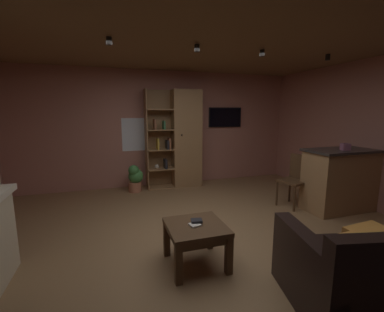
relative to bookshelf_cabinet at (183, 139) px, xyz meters
name	(u,v)px	position (x,y,z in m)	size (l,w,h in m)	color
floor	(201,238)	(-0.45, -2.51, -1.07)	(6.30, 5.51, 0.02)	olive
wall_back	(160,129)	(-0.45, 0.27, 0.22)	(6.42, 0.06, 2.57)	#AD7060
ceiling	(202,33)	(-0.45, -2.51, 1.52)	(6.30, 5.51, 0.02)	brown
window_pane_back	(140,134)	(-0.91, 0.24, 0.11)	(0.80, 0.01, 0.72)	white
bookshelf_cabinet	(183,139)	(0.00, 0.00, 0.00)	(1.23, 0.41, 2.15)	#997047
kitchen_bar_counter	(345,179)	(2.25, -2.27, -0.53)	(1.42, 0.64, 1.05)	#997047
tissue_box	(345,147)	(2.10, -2.34, 0.04)	(0.12, 0.12, 0.11)	#995972
coffee_table	(196,233)	(-0.71, -3.06, -0.69)	(0.62, 0.62, 0.46)	#4C331E
table_book_0	(195,225)	(-0.73, -3.08, -0.59)	(0.11, 0.11, 0.02)	beige
table_book_1	(197,221)	(-0.69, -3.03, -0.57)	(0.12, 0.10, 0.02)	black
dining_chair	(296,177)	(1.57, -1.87, -0.54)	(0.52, 0.52, 0.92)	#4C331E
potted_floor_plant	(135,178)	(-1.09, -0.16, -0.77)	(0.32, 0.32, 0.58)	#B77051
wall_mounted_tv	(225,117)	(1.13, 0.21, 0.48)	(0.83, 0.06, 0.47)	black
track_light_spot_1	(109,41)	(-1.50, -2.15, 1.44)	(0.07, 0.07, 0.09)	black
track_light_spot_2	(197,48)	(-0.39, -2.13, 1.44)	(0.07, 0.07, 0.09)	black
track_light_spot_3	(262,53)	(0.59, -2.15, 1.44)	(0.07, 0.07, 0.09)	black
track_light_spot_4	(328,57)	(1.72, -2.21, 1.44)	(0.07, 0.07, 0.09)	black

